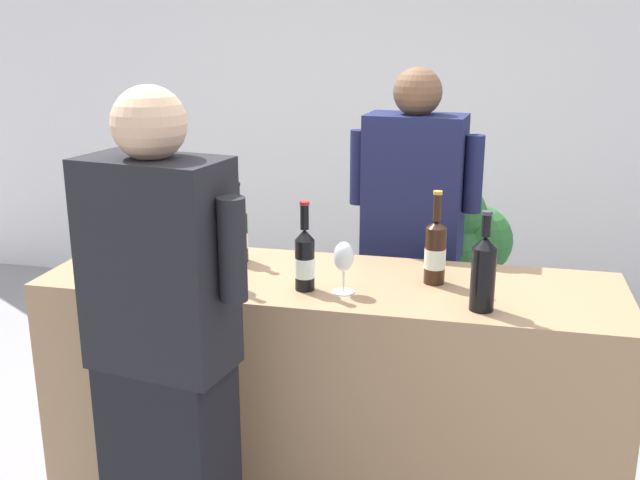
{
  "coord_description": "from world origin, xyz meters",
  "views": [
    {
      "loc": [
        0.56,
        -2.58,
        1.92
      ],
      "look_at": [
        -0.04,
        0.0,
        1.15
      ],
      "focal_mm": 41.57,
      "sensor_mm": 36.0,
      "label": 1
    }
  ],
  "objects_px": {
    "wine_bottle_1": "(435,251)",
    "potted_shrub": "(457,269)",
    "wine_bottle_3": "(203,250)",
    "wine_bottle_5": "(160,236)",
    "wine_bottle_0": "(483,271)",
    "wine_glass": "(344,259)",
    "person_server": "(411,271)",
    "wine_bottle_6": "(305,259)",
    "wine_bottle_4": "(220,256)",
    "person_guest": "(166,382)",
    "wine_bottle_2": "(237,234)"
  },
  "relations": [
    {
      "from": "wine_bottle_0",
      "to": "person_guest",
      "type": "height_order",
      "value": "person_guest"
    },
    {
      "from": "wine_bottle_2",
      "to": "wine_glass",
      "type": "xyz_separation_m",
      "value": [
        0.49,
        -0.27,
        0.01
      ]
    },
    {
      "from": "wine_bottle_4",
      "to": "wine_bottle_6",
      "type": "relative_size",
      "value": 1.01
    },
    {
      "from": "wine_bottle_1",
      "to": "person_server",
      "type": "xyz_separation_m",
      "value": [
        -0.14,
        0.53,
        -0.26
      ]
    },
    {
      "from": "wine_bottle_0",
      "to": "wine_glass",
      "type": "bearing_deg",
      "value": 173.13
    },
    {
      "from": "wine_bottle_2",
      "to": "potted_shrub",
      "type": "height_order",
      "value": "wine_bottle_2"
    },
    {
      "from": "wine_bottle_3",
      "to": "wine_bottle_5",
      "type": "height_order",
      "value": "wine_bottle_5"
    },
    {
      "from": "wine_bottle_1",
      "to": "potted_shrub",
      "type": "distance_m",
      "value": 1.17
    },
    {
      "from": "potted_shrub",
      "to": "wine_bottle_0",
      "type": "bearing_deg",
      "value": -84.32
    },
    {
      "from": "wine_bottle_1",
      "to": "person_guest",
      "type": "bearing_deg",
      "value": -136.14
    },
    {
      "from": "potted_shrub",
      "to": "wine_bottle_2",
      "type": "bearing_deg",
      "value": -129.9
    },
    {
      "from": "person_guest",
      "to": "wine_bottle_3",
      "type": "bearing_deg",
      "value": 99.39
    },
    {
      "from": "wine_bottle_1",
      "to": "person_server",
      "type": "relative_size",
      "value": 0.2
    },
    {
      "from": "wine_bottle_1",
      "to": "wine_bottle_4",
      "type": "xyz_separation_m",
      "value": [
        -0.76,
        -0.21,
        -0.01
      ]
    },
    {
      "from": "wine_bottle_3",
      "to": "wine_bottle_6",
      "type": "xyz_separation_m",
      "value": [
        0.4,
        -0.03,
        0.0
      ]
    },
    {
      "from": "potted_shrub",
      "to": "wine_bottle_5",
      "type": "bearing_deg",
      "value": -133.72
    },
    {
      "from": "wine_bottle_6",
      "to": "person_guest",
      "type": "relative_size",
      "value": 0.19
    },
    {
      "from": "person_guest",
      "to": "potted_shrub",
      "type": "height_order",
      "value": "person_guest"
    },
    {
      "from": "wine_bottle_4",
      "to": "potted_shrub",
      "type": "distance_m",
      "value": 1.59
    },
    {
      "from": "wine_bottle_5",
      "to": "wine_bottle_6",
      "type": "bearing_deg",
      "value": -10.51
    },
    {
      "from": "wine_bottle_6",
      "to": "person_guest",
      "type": "distance_m",
      "value": 0.67
    },
    {
      "from": "wine_glass",
      "to": "potted_shrub",
      "type": "relative_size",
      "value": 0.16
    },
    {
      "from": "wine_bottle_5",
      "to": "person_guest",
      "type": "distance_m",
      "value": 0.78
    },
    {
      "from": "wine_bottle_0",
      "to": "wine_glass",
      "type": "height_order",
      "value": "wine_bottle_0"
    },
    {
      "from": "wine_bottle_4",
      "to": "potted_shrub",
      "type": "bearing_deg",
      "value": 58.34
    },
    {
      "from": "wine_bottle_0",
      "to": "wine_bottle_5",
      "type": "xyz_separation_m",
      "value": [
        -1.24,
        0.17,
        -0.01
      ]
    },
    {
      "from": "wine_bottle_3",
      "to": "potted_shrub",
      "type": "bearing_deg",
      "value": 54.18
    },
    {
      "from": "wine_bottle_6",
      "to": "person_server",
      "type": "height_order",
      "value": "person_server"
    },
    {
      "from": "wine_bottle_0",
      "to": "wine_bottle_4",
      "type": "height_order",
      "value": "wine_bottle_0"
    },
    {
      "from": "potted_shrub",
      "to": "wine_bottle_6",
      "type": "bearing_deg",
      "value": -111.25
    },
    {
      "from": "wine_bottle_3",
      "to": "wine_bottle_4",
      "type": "bearing_deg",
      "value": -36.24
    },
    {
      "from": "wine_bottle_0",
      "to": "wine_bottle_3",
      "type": "height_order",
      "value": "wine_bottle_0"
    },
    {
      "from": "wine_bottle_1",
      "to": "person_guest",
      "type": "relative_size",
      "value": 0.2
    },
    {
      "from": "wine_bottle_5",
      "to": "person_server",
      "type": "height_order",
      "value": "person_server"
    },
    {
      "from": "wine_bottle_3",
      "to": "wine_bottle_4",
      "type": "height_order",
      "value": "wine_bottle_4"
    },
    {
      "from": "wine_bottle_3",
      "to": "wine_bottle_5",
      "type": "distance_m",
      "value": 0.23
    },
    {
      "from": "wine_glass",
      "to": "person_guest",
      "type": "bearing_deg",
      "value": -129.26
    },
    {
      "from": "wine_bottle_1",
      "to": "potted_shrub",
      "type": "height_order",
      "value": "wine_bottle_1"
    },
    {
      "from": "wine_bottle_3",
      "to": "wine_bottle_6",
      "type": "distance_m",
      "value": 0.4
    },
    {
      "from": "wine_bottle_5",
      "to": "potted_shrub",
      "type": "height_order",
      "value": "wine_bottle_5"
    },
    {
      "from": "person_server",
      "to": "potted_shrub",
      "type": "relative_size",
      "value": 1.5
    },
    {
      "from": "wine_bottle_3",
      "to": "person_server",
      "type": "distance_m",
      "value": 1.01
    },
    {
      "from": "wine_bottle_2",
      "to": "wine_glass",
      "type": "relative_size",
      "value": 1.71
    },
    {
      "from": "wine_bottle_4",
      "to": "potted_shrub",
      "type": "height_order",
      "value": "wine_bottle_4"
    },
    {
      "from": "wine_bottle_0",
      "to": "wine_bottle_2",
      "type": "bearing_deg",
      "value": 161.59
    },
    {
      "from": "wine_bottle_3",
      "to": "wine_glass",
      "type": "height_order",
      "value": "wine_bottle_3"
    },
    {
      "from": "wine_bottle_6",
      "to": "potted_shrub",
      "type": "xyz_separation_m",
      "value": [
        0.49,
        1.27,
        -0.42
      ]
    },
    {
      "from": "wine_bottle_2",
      "to": "potted_shrub",
      "type": "relative_size",
      "value": 0.28
    },
    {
      "from": "wine_bottle_0",
      "to": "wine_bottle_6",
      "type": "distance_m",
      "value": 0.63
    },
    {
      "from": "wine_bottle_0",
      "to": "wine_bottle_5",
      "type": "relative_size",
      "value": 0.97
    }
  ]
}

